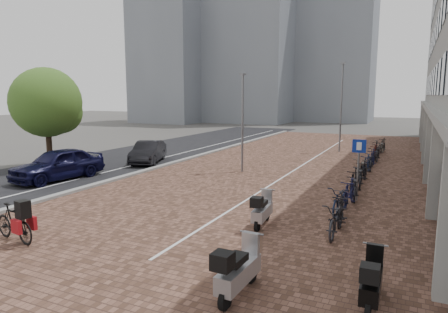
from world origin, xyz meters
TOP-DOWN VIEW (x-y plane):
  - ground at (0.00, 0.00)m, footprint 140.00×140.00m
  - plaza_brick at (2.00, 12.00)m, footprint 14.50×42.00m
  - street_asphalt at (-9.00, 12.00)m, footprint 8.00×50.00m
  - curb at (-5.10, 12.00)m, footprint 0.35×42.00m
  - lane_line at (-7.00, 12.00)m, footprint 0.12×44.00m
  - parking_line at (2.20, 12.00)m, footprint 0.10×30.00m
  - bg_towers at (-14.34, 48.94)m, footprint 33.00×23.00m
  - car_navy at (-7.82, 3.15)m, footprint 2.49×4.86m
  - car_dark at (-6.75, 9.15)m, footprint 2.86×4.36m
  - hero_bike at (-2.16, -3.53)m, footprint 1.90×0.80m
  - scooter_front at (3.83, 0.85)m, footprint 0.64×1.68m
  - scooter_mid at (7.50, -2.82)m, footprint 0.53×1.64m
  - scooter_back at (4.95, -3.64)m, footprint 0.62×1.81m
  - parking_sign at (6.19, 5.33)m, footprint 0.52×0.09m
  - lamp_near at (-0.30, 8.94)m, footprint 0.12×0.12m
  - lamp_far at (3.20, 19.15)m, footprint 0.12×0.12m
  - street_tree at (-10.84, 5.46)m, footprint 3.96×3.96m
  - bike_row at (6.01, 10.65)m, footprint 1.20×21.43m

SIDE VIEW (x-z plane):
  - ground at x=0.00m, z-range 0.00..0.00m
  - street_asphalt at x=-9.00m, z-range -0.01..0.02m
  - plaza_brick at x=2.00m, z-range -0.01..0.03m
  - lane_line at x=-7.00m, z-range 0.02..0.02m
  - parking_line at x=2.20m, z-range 0.03..0.04m
  - curb at x=-5.10m, z-range 0.00..0.14m
  - bike_row at x=6.01m, z-range 0.00..1.05m
  - scooter_mid at x=7.50m, z-range 0.00..1.12m
  - scooter_front at x=3.83m, z-range 0.00..1.13m
  - hero_bike at x=-2.16m, z-range -0.07..1.23m
  - scooter_back at x=4.95m, z-range 0.00..1.24m
  - car_dark at x=-6.75m, z-range 0.00..1.36m
  - car_navy at x=-7.82m, z-range 0.00..1.59m
  - parking_sign at x=6.19m, z-range 0.43..2.91m
  - lamp_near at x=-0.30m, z-range 0.00..5.30m
  - lamp_far at x=3.20m, z-range 0.00..6.46m
  - street_tree at x=-10.84m, z-range 0.78..6.54m
  - bg_towers at x=-14.34m, z-range -2.04..29.96m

